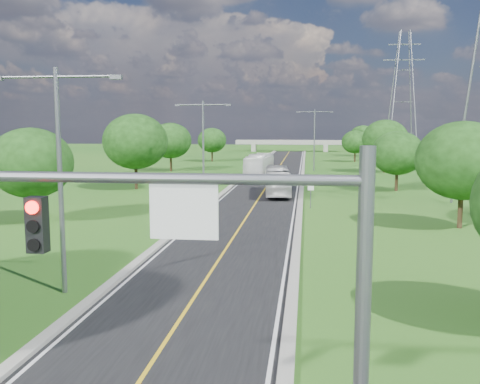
% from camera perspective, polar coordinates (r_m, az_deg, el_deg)
% --- Properties ---
extents(ground, '(260.00, 260.00, 0.00)m').
position_cam_1_polar(ground, '(70.83, 3.20, 1.09)').
color(ground, '#215818').
rests_on(ground, ground).
extents(road, '(8.00, 150.00, 0.06)m').
position_cam_1_polar(road, '(76.78, 3.50, 1.59)').
color(road, black).
rests_on(road, ground).
extents(curb_left, '(0.50, 150.00, 0.22)m').
position_cam_1_polar(curb_left, '(77.15, 0.35, 1.69)').
color(curb_left, gray).
rests_on(curb_left, ground).
extents(curb_right, '(0.50, 150.00, 0.22)m').
position_cam_1_polar(curb_right, '(76.62, 6.68, 1.60)').
color(curb_right, gray).
rests_on(curb_right, ground).
extents(signal_mast, '(8.54, 0.33, 7.20)m').
position_cam_1_polar(signal_mast, '(9.69, 0.41, -8.66)').
color(signal_mast, slate).
rests_on(signal_mast, ground).
extents(speed_limit_sign, '(0.55, 0.09, 2.40)m').
position_cam_1_polar(speed_limit_sign, '(48.61, 7.55, 0.12)').
color(speed_limit_sign, slate).
rests_on(speed_limit_sign, ground).
extents(overpass, '(30.00, 3.00, 3.20)m').
position_cam_1_polar(overpass, '(150.42, 5.30, 5.24)').
color(overpass, gray).
rests_on(overpass, ground).
extents(streetlight_near_left, '(5.90, 0.25, 10.00)m').
position_cam_1_polar(streetlight_near_left, '(24.78, -18.71, 3.11)').
color(streetlight_near_left, slate).
rests_on(streetlight_near_left, ground).
extents(streetlight_mid_left, '(5.90, 0.25, 10.00)m').
position_cam_1_polar(streetlight_mid_left, '(56.32, -3.95, 5.57)').
color(streetlight_mid_left, slate).
rests_on(streetlight_mid_left, ground).
extents(streetlight_far_right, '(5.90, 0.25, 10.00)m').
position_cam_1_polar(streetlight_far_right, '(88.28, 7.94, 6.11)').
color(streetlight_far_right, slate).
rests_on(streetlight_far_right, ground).
extents(power_tower_far, '(9.00, 6.40, 28.00)m').
position_cam_1_polar(power_tower_far, '(127.21, 16.95, 9.82)').
color(power_tower_far, slate).
rests_on(power_tower_far, ground).
extents(tree_lb, '(6.30, 6.30, 7.33)m').
position_cam_1_polar(tree_lb, '(43.63, -21.38, 2.90)').
color(tree_lb, black).
rests_on(tree_lb, ground).
extents(tree_lc, '(7.56, 7.56, 8.79)m').
position_cam_1_polar(tree_lc, '(63.45, -11.11, 5.30)').
color(tree_lc, black).
rests_on(tree_lc, ground).
extents(tree_ld, '(6.72, 6.72, 7.82)m').
position_cam_1_polar(tree_ld, '(87.06, -7.42, 5.45)').
color(tree_ld, black).
rests_on(tree_ld, ground).
extents(tree_le, '(5.88, 5.88, 6.84)m').
position_cam_1_polar(tree_le, '(110.01, -3.01, 5.54)').
color(tree_le, black).
rests_on(tree_le, ground).
extents(tree_rb, '(6.72, 6.72, 7.82)m').
position_cam_1_polar(tree_rb, '(41.88, 22.67, 3.10)').
color(tree_rb, black).
rests_on(tree_rb, ground).
extents(tree_rc, '(5.88, 5.88, 6.84)m').
position_cam_1_polar(tree_rc, '(63.18, 16.45, 4.01)').
color(tree_rc, black).
rests_on(tree_rc, ground).
extents(tree_rd, '(7.14, 7.14, 8.30)m').
position_cam_1_polar(tree_rd, '(87.15, 15.23, 5.47)').
color(tree_rd, black).
rests_on(tree_rd, ground).
extents(tree_re, '(5.46, 5.46, 6.35)m').
position_cam_1_polar(tree_re, '(110.74, 12.19, 5.24)').
color(tree_re, black).
rests_on(tree_re, ground).
extents(tree_rf, '(6.30, 6.30, 7.33)m').
position_cam_1_polar(tree_rf, '(130.96, 12.96, 5.77)').
color(tree_rf, black).
rests_on(tree_rf, ground).
extents(bus_outbound, '(3.34, 10.77, 2.95)m').
position_cam_1_polar(bus_outbound, '(57.25, 4.01, 1.17)').
color(bus_outbound, silver).
rests_on(bus_outbound, road).
extents(bus_inbound, '(3.53, 11.78, 3.24)m').
position_cam_1_polar(bus_inbound, '(78.08, 2.08, 2.90)').
color(bus_inbound, white).
rests_on(bus_inbound, road).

